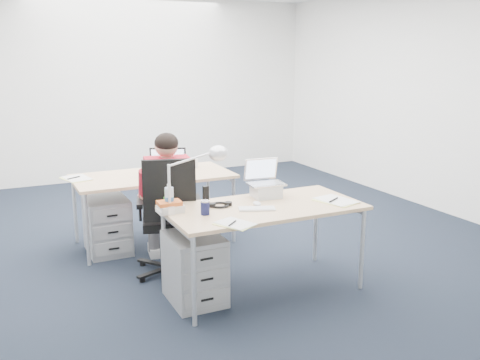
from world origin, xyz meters
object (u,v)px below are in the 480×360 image
object	(u,v)px
desk_far	(153,179)
book_stack	(170,207)
office_chair	(170,241)
computer_mouse	(257,204)
far_cup	(195,163)
wireless_keyboard	(257,209)
water_bottle	(169,198)
sunglasses	(275,195)
drawer_pedestal_far	(107,225)
can_koozie	(205,207)
desk_lamp	(189,179)
seated_person	(166,200)
silver_laptop	(266,179)
dark_laptop	(167,161)
headphones	(220,204)
drawer_pedestal_near	(195,268)
cordless_phone	(206,196)
bear_figurine	(168,198)
desk_near	(264,211)

from	to	relation	value
desk_far	book_stack	bearing A→B (deg)	-100.94
office_chair	computer_mouse	distance (m)	0.94
far_cup	wireless_keyboard	bearing A→B (deg)	-94.27
water_bottle	sunglasses	xyz separation A→B (m)	(0.98, 0.07, -0.10)
drawer_pedestal_far	water_bottle	world-z (taller)	water_bottle
office_chair	can_koozie	xyz separation A→B (m)	(0.08, -0.67, 0.48)
computer_mouse	far_cup	size ratio (longest dim) A/B	1.03
sunglasses	drawer_pedestal_far	bearing A→B (deg)	159.98
wireless_keyboard	desk_lamp	size ratio (longest dim) A/B	0.55
drawer_pedestal_far	computer_mouse	world-z (taller)	computer_mouse
water_bottle	far_cup	xyz separation A→B (m)	(0.78, 1.50, -0.06)
seated_person	wireless_keyboard	distance (m)	1.02
silver_laptop	dark_laptop	world-z (taller)	silver_laptop
can_koozie	sunglasses	world-z (taller)	can_koozie
wireless_keyboard	can_koozie	size ratio (longest dim) A/B	2.56
office_chair	headphones	size ratio (longest dim) A/B	5.36
drawer_pedestal_near	water_bottle	distance (m)	0.60
office_chair	seated_person	distance (m)	0.38
wireless_keyboard	headphones	xyz separation A→B (m)	(-0.23, 0.21, 0.01)
water_bottle	cordless_phone	bearing A→B (deg)	3.05
headphones	can_koozie	world-z (taller)	can_koozie
drawer_pedestal_far	computer_mouse	bearing A→B (deg)	-56.34
drawer_pedestal_near	dark_laptop	distance (m)	1.58
bear_figurine	cordless_phone	xyz separation A→B (m)	(0.28, -0.13, 0.01)
drawer_pedestal_far	cordless_phone	xyz separation A→B (m)	(0.56, -1.26, 0.54)
office_chair	cordless_phone	bearing A→B (deg)	-54.68
desk_lamp	far_cup	world-z (taller)	desk_lamp
desk_near	silver_laptop	size ratio (longest dim) A/B	4.97
desk_far	drawer_pedestal_far	bearing A→B (deg)	-172.47
desk_near	cordless_phone	size ratio (longest dim) A/B	9.36
desk_near	far_cup	xyz separation A→B (m)	(0.03, 1.67, 0.10)
desk_near	wireless_keyboard	distance (m)	0.13
drawer_pedestal_far	headphones	size ratio (longest dim) A/B	2.71
desk_near	desk_lamp	xyz separation A→B (m)	(-0.61, 0.12, 0.31)
seated_person	far_cup	distance (m)	1.04
drawer_pedestal_near	cordless_phone	bearing A→B (deg)	41.85
sunglasses	dark_laptop	xyz separation A→B (m)	(-0.58, 1.24, 0.13)
computer_mouse	water_bottle	xyz separation A→B (m)	(-0.70, 0.15, 0.10)
wireless_keyboard	desk_lamp	world-z (taller)	desk_lamp
desk_far	desk_lamp	distance (m)	1.43
drawer_pedestal_near	bear_figurine	size ratio (longest dim) A/B	3.74
headphones	desk_lamp	world-z (taller)	desk_lamp
wireless_keyboard	cordless_phone	size ratio (longest dim) A/B	1.70
silver_laptop	cordless_phone	distance (m)	0.59
seated_person	desk_near	bearing A→B (deg)	-46.03
office_chair	silver_laptop	world-z (taller)	office_chair
sunglasses	book_stack	bearing A→B (deg)	-150.91
headphones	far_cup	distance (m)	1.57
bear_figurine	desk_lamp	size ratio (longest dim) A/B	0.28
silver_laptop	desk_near	bearing A→B (deg)	-116.49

